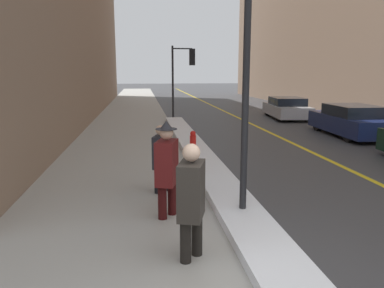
# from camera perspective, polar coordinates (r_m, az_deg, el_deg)

# --- Properties ---
(sidewalk_slab) EXTENTS (4.00, 80.00, 0.01)m
(sidewalk_slab) POSITION_cam_1_polar(r_m,az_deg,el_deg) (18.96, -9.33, 3.04)
(sidewalk_slab) COLOR #9E9B93
(sidewalk_slab) RESTS_ON ground
(road_centre_stripe) EXTENTS (0.16, 80.00, 0.00)m
(road_centre_stripe) POSITION_cam_1_polar(r_m,az_deg,el_deg) (19.72, 8.40, 3.36)
(road_centre_stripe) COLOR gold
(road_centre_stripe) RESTS_ON ground
(snow_bank_curb) EXTENTS (0.85, 17.75, 0.18)m
(snow_bank_curb) POSITION_cam_1_polar(r_m,az_deg,el_deg) (11.40, 1.08, -1.62)
(snow_bank_curb) COLOR white
(snow_bank_curb) RESTS_ON ground
(lamp_post) EXTENTS (0.28, 0.28, 5.50)m
(lamp_post) POSITION_cam_1_polar(r_m,az_deg,el_deg) (6.44, 8.44, 16.88)
(lamp_post) COLOR black
(lamp_post) RESTS_ON ground
(traffic_light_near) EXTENTS (1.31, 0.33, 3.97)m
(traffic_light_near) POSITION_cam_1_polar(r_m,az_deg,el_deg) (21.24, -1.16, 11.77)
(traffic_light_near) COLOR black
(traffic_light_near) RESTS_ON ground
(pedestrian_trailing) EXTENTS (0.45, 0.60, 1.64)m
(pedestrian_trailing) POSITION_cam_1_polar(r_m,az_deg,el_deg) (5.10, -0.10, -8.03)
(pedestrian_trailing) COLOR black
(pedestrian_trailing) RESTS_ON ground
(pedestrian_in_fedora) EXTENTS (0.46, 0.60, 1.75)m
(pedestrian_in_fedora) POSITION_cam_1_polar(r_m,az_deg,el_deg) (6.57, -3.86, -3.30)
(pedestrian_in_fedora) COLOR #340C0C
(pedestrian_in_fedora) RESTS_ON ground
(pedestrian_with_shoulder_bag) EXTENTS (0.40, 0.71, 1.47)m
(pedestrian_with_shoulder_bag) POSITION_cam_1_polar(r_m,az_deg,el_deg) (8.01, -4.71, -1.76)
(pedestrian_with_shoulder_bag) COLOR black
(pedestrian_with_shoulder_bag) RESTS_ON ground
(parked_car_navy) EXTENTS (1.95, 4.45, 1.26)m
(parked_car_navy) POSITION_cam_1_polar(r_m,az_deg,el_deg) (16.52, 23.09, 3.26)
(parked_car_navy) COLOR navy
(parked_car_navy) RESTS_ON ground
(parked_car_silver) EXTENTS (2.19, 4.40, 1.17)m
(parked_car_silver) POSITION_cam_1_polar(r_m,az_deg,el_deg) (21.72, 14.19, 5.33)
(parked_car_silver) COLOR #B2B2B7
(parked_car_silver) RESTS_ON ground
(fire_hydrant) EXTENTS (0.20, 0.20, 0.70)m
(fire_hydrant) POSITION_cam_1_polar(r_m,az_deg,el_deg) (12.10, 0.15, 0.37)
(fire_hydrant) COLOR red
(fire_hydrant) RESTS_ON ground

